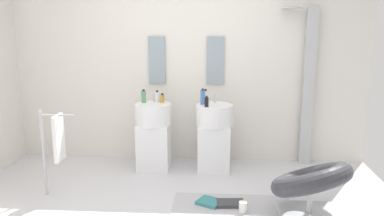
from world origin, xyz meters
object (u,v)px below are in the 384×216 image
object	(u,v)px
pedestal_sink_left	(154,134)
soap_bottle_black	(207,102)
magazine_charcoal	(230,203)
soap_bottle_blue	(203,97)
soap_bottle_amber	(162,98)
soap_bottle_clear	(206,97)
pedestal_sink_right	(214,136)
magazine_teal	(209,202)
towel_rack	(56,140)
lounge_chair	(311,184)
coffee_mug	(243,207)
shower_column	(307,84)
soap_bottle_green	(144,97)
soap_bottle_white	(157,97)
magazine_navy	(213,201)

from	to	relation	value
pedestal_sink_left	soap_bottle_black	bearing A→B (deg)	-10.62
magazine_charcoal	soap_bottle_blue	xyz separation A→B (m)	(-0.34, 1.02, 0.92)
soap_bottle_black	soap_bottle_amber	world-z (taller)	soap_bottle_black
soap_bottle_clear	pedestal_sink_right	bearing A→B (deg)	-20.30
magazine_teal	towel_rack	bearing A→B (deg)	-156.74
lounge_chair	coffee_mug	bearing A→B (deg)	174.80
shower_column	soap_bottle_green	bearing A→B (deg)	-172.95
magazine_teal	soap_bottle_green	xyz separation A→B (m)	(-0.87, 1.06, 0.90)
coffee_mug	soap_bottle_green	bearing A→B (deg)	134.54
soap_bottle_black	soap_bottle_clear	bearing A→B (deg)	96.34
coffee_mug	soap_bottle_white	distance (m)	1.87
magazine_charcoal	soap_bottle_black	world-z (taller)	soap_bottle_black
magazine_teal	soap_bottle_amber	world-z (taller)	soap_bottle_amber
soap_bottle_blue	pedestal_sink_left	bearing A→B (deg)	-179.18
pedestal_sink_right	soap_bottle_blue	world-z (taller)	soap_bottle_blue
magazine_teal	soap_bottle_green	world-z (taller)	soap_bottle_green
magazine_teal	soap_bottle_black	world-z (taller)	soap_bottle_black
coffee_mug	soap_bottle_white	bearing A→B (deg)	129.00
soap_bottle_clear	soap_bottle_amber	xyz separation A→B (m)	(-0.55, 0.04, -0.03)
magazine_navy	soap_bottle_blue	world-z (taller)	soap_bottle_blue
pedestal_sink_left	coffee_mug	bearing A→B (deg)	-47.03
soap_bottle_white	soap_bottle_blue	xyz separation A→B (m)	(0.59, -0.12, 0.03)
towel_rack	magazine_navy	xyz separation A→B (m)	(1.67, -0.09, -0.61)
pedestal_sink_left	soap_bottle_clear	bearing A→B (deg)	3.66
pedestal_sink_left	magazine_navy	world-z (taller)	pedestal_sink_left
pedestal_sink_left	towel_rack	bearing A→B (deg)	-136.00
soap_bottle_amber	soap_bottle_blue	world-z (taller)	soap_bottle_blue
pedestal_sink_right	coffee_mug	size ratio (longest dim) A/B	8.76
pedestal_sink_left	soap_bottle_black	distance (m)	0.83
magazine_navy	soap_bottle_clear	bearing A→B (deg)	123.13
magazine_navy	coffee_mug	distance (m)	0.37
magazine_navy	soap_bottle_black	bearing A→B (deg)	123.17
pedestal_sink_left	magazine_navy	xyz separation A→B (m)	(0.77, -0.96, -0.43)
magazine_navy	soap_bottle_black	size ratio (longest dim) A/B	2.00
lounge_chair	soap_bottle_green	bearing A→B (deg)	145.04
pedestal_sink_left	soap_bottle_clear	world-z (taller)	soap_bottle_clear
pedestal_sink_left	shower_column	size ratio (longest dim) A/B	0.46
towel_rack	soap_bottle_black	world-z (taller)	soap_bottle_black
pedestal_sink_left	pedestal_sink_right	distance (m)	0.77
lounge_chair	soap_bottle_white	world-z (taller)	soap_bottle_white
pedestal_sink_right	soap_bottle_amber	bearing A→B (deg)	173.28
coffee_mug	soap_bottle_amber	bearing A→B (deg)	128.17
magazine_charcoal	soap_bottle_white	world-z (taller)	soap_bottle_white
magazine_navy	pedestal_sink_right	bearing A→B (deg)	116.63
soap_bottle_black	soap_bottle_amber	distance (m)	0.61
lounge_chair	soap_bottle_green	xyz separation A→B (m)	(-1.84, 1.28, 0.58)
coffee_mug	soap_bottle_amber	world-z (taller)	soap_bottle_amber
magazine_teal	soap_bottle_blue	bearing A→B (deg)	124.28
magazine_charcoal	lounge_chair	bearing A→B (deg)	-19.38
towel_rack	soap_bottle_blue	xyz separation A→B (m)	(1.52, 0.88, 0.32)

